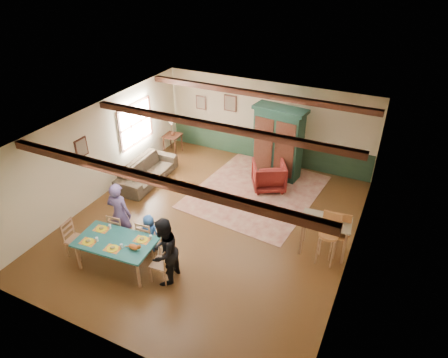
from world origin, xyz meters
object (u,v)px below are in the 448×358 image
at_px(bar_stool_right, 339,239).
at_px(person_child, 150,233).
at_px(table_lamp, 172,127).
at_px(end_table, 173,144).
at_px(dining_chair_end_left, 76,239).
at_px(counter_table, 324,236).
at_px(armoire, 278,143).
at_px(person_woman, 164,252).
at_px(sofa, 147,171).
at_px(person_man, 120,214).
at_px(dining_chair_far_left, 120,228).
at_px(dining_chair_far_right, 148,236).
at_px(bar_stool_left, 328,240).
at_px(armchair, 269,175).
at_px(dining_chair_end_right, 161,263).
at_px(cat, 133,246).
at_px(dining_table, 118,254).

bearing_deg(bar_stool_right, person_child, -163.52).
bearing_deg(table_lamp, end_table, 0.00).
relative_size(dining_chair_end_left, counter_table, 0.82).
height_order(dining_chair_end_left, end_table, dining_chair_end_left).
height_order(dining_chair_end_left, armoire, armoire).
relative_size(dining_chair_end_left, table_lamp, 1.51).
xyz_separation_m(person_woman, sofa, (-2.82, 3.32, -0.47)).
bearing_deg(counter_table, armoire, 126.45).
relative_size(person_man, sofa, 0.74).
bearing_deg(dining_chair_far_left, dining_chair_end_left, 43.83).
bearing_deg(dining_chair_far_right, bar_stool_left, -164.04).
height_order(person_woman, end_table, person_woman).
distance_m(dining_chair_far_right, bar_stool_left, 4.13).
distance_m(armchair, bar_stool_right, 3.35).
bearing_deg(dining_chair_end_right, armoire, 167.52).
height_order(dining_chair_far_left, dining_chair_end_left, same).
bearing_deg(armoire, person_man, -108.57).
xyz_separation_m(cat, armchair, (1.36, 4.69, -0.38)).
relative_size(armchair, end_table, 1.42).
bearing_deg(dining_chair_far_right, dining_table, 60.95).
bearing_deg(table_lamp, bar_stool_right, -25.21).
xyz_separation_m(armoire, end_table, (-3.76, -0.08, -0.79)).
relative_size(armoire, sofa, 0.99).
relative_size(person_man, armchair, 1.76).
xyz_separation_m(person_child, bar_stool_left, (3.87, 1.38, 0.14)).
relative_size(armchair, sofa, 0.42).
height_order(armchair, sofa, armchair).
bearing_deg(table_lamp, person_child, -64.04).
distance_m(person_child, end_table, 5.12).
relative_size(armchair, counter_table, 0.85).
bearing_deg(person_man, armoire, -120.54).
relative_size(armoire, armchair, 2.37).
distance_m(dining_table, bar_stool_left, 4.74).
bearing_deg(dining_chair_end_left, end_table, 3.57).
relative_size(dining_table, person_woman, 1.09).
bearing_deg(bar_stool_left, person_woman, -145.26).
xyz_separation_m(dining_table, table_lamp, (-1.92, 5.40, 0.61)).
bearing_deg(dining_chair_end_left, person_man, -43.15).
bearing_deg(bar_stool_right, cat, -152.52).
distance_m(person_woman, armchair, 4.60).
distance_m(dining_chair_far_right, armoire, 5.04).
xyz_separation_m(person_child, bar_stool_right, (4.09, 1.62, 0.08)).
bearing_deg(end_table, bar_stool_right, -25.21).
relative_size(dining_table, dining_chair_far_right, 1.89).
bearing_deg(dining_chair_far_left, person_man, -90.00).
bearing_deg(person_child, bar_stool_left, -165.08).
distance_m(end_table, bar_stool_right, 7.00).
relative_size(dining_chair_end_left, armchair, 0.97).
bearing_deg(dining_table, armchair, 67.74).
distance_m(armoire, bar_stool_left, 4.08).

